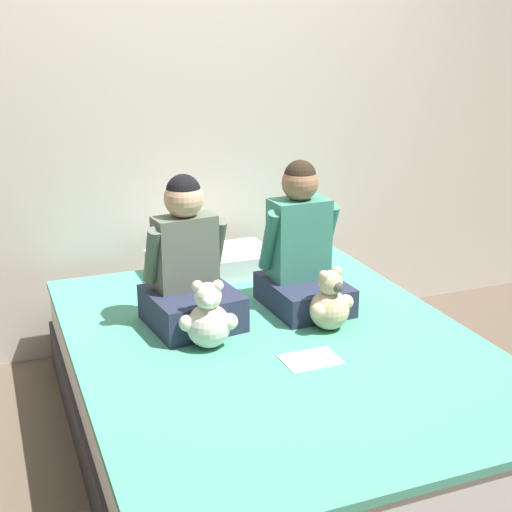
# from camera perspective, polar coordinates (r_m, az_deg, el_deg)

# --- Properties ---
(ground_plane) EXTENTS (14.00, 14.00, 0.00)m
(ground_plane) POSITION_cam_1_polar(r_m,az_deg,el_deg) (3.03, 1.47, -14.39)
(ground_plane) COLOR brown
(wall_behind_bed) EXTENTS (8.00, 0.06, 2.50)m
(wall_behind_bed) POSITION_cam_1_polar(r_m,az_deg,el_deg) (3.63, -5.48, 12.22)
(wall_behind_bed) COLOR beige
(wall_behind_bed) RESTS_ON ground_plane
(bed) EXTENTS (1.55, 2.00, 0.45)m
(bed) POSITION_cam_1_polar(r_m,az_deg,el_deg) (2.91, 1.50, -10.71)
(bed) COLOR #2D2D33
(bed) RESTS_ON ground_plane
(child_on_left) EXTENTS (0.38, 0.40, 0.62)m
(child_on_left) POSITION_cam_1_polar(r_m,az_deg,el_deg) (2.89, -5.42, -1.15)
(child_on_left) COLOR #282D47
(child_on_left) RESTS_ON bed
(child_on_right) EXTENTS (0.34, 0.41, 0.64)m
(child_on_right) POSITION_cam_1_polar(r_m,az_deg,el_deg) (3.06, 3.64, 0.37)
(child_on_right) COLOR #282D47
(child_on_right) RESTS_ON bed
(teddy_bear_held_by_left_child) EXTENTS (0.22, 0.17, 0.27)m
(teddy_bear_held_by_left_child) POSITION_cam_1_polar(r_m,az_deg,el_deg) (2.71, -3.83, -5.07)
(teddy_bear_held_by_left_child) COLOR silver
(teddy_bear_held_by_left_child) RESTS_ON bed
(teddy_bear_held_by_right_child) EXTENTS (0.21, 0.16, 0.26)m
(teddy_bear_held_by_right_child) POSITION_cam_1_polar(r_m,az_deg,el_deg) (2.87, 5.93, -3.82)
(teddy_bear_held_by_right_child) COLOR #D1B78E
(teddy_bear_held_by_right_child) RESTS_ON bed
(pillow_at_headboard) EXTENTS (0.59, 0.34, 0.11)m
(pillow_at_headboard) POSITION_cam_1_polar(r_m,az_deg,el_deg) (3.49, -3.59, -0.60)
(pillow_at_headboard) COLOR white
(pillow_at_headboard) RESTS_ON bed
(sign_card) EXTENTS (0.21, 0.15, 0.00)m
(sign_card) POSITION_cam_1_polar(r_m,az_deg,el_deg) (2.65, 4.40, -8.25)
(sign_card) COLOR white
(sign_card) RESTS_ON bed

